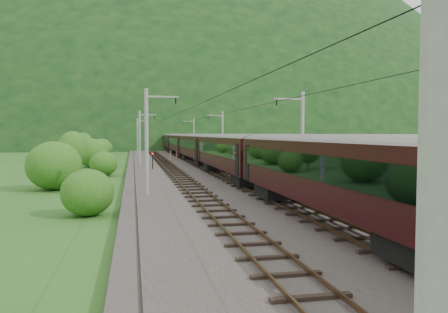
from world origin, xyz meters
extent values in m
plane|color=#255319|center=(0.00, 0.00, 0.00)|extent=(600.00, 600.00, 0.00)
cube|color=#38332D|center=(0.00, 10.00, 0.15)|extent=(14.00, 220.00, 0.30)
cube|color=brown|center=(-3.12, 10.00, 0.49)|extent=(0.08, 220.00, 0.15)
cube|color=brown|center=(-1.68, 10.00, 0.49)|extent=(0.08, 220.00, 0.15)
cube|color=black|center=(-2.40, 10.00, 0.36)|extent=(2.40, 220.00, 0.12)
cube|color=brown|center=(1.68, 10.00, 0.49)|extent=(0.08, 220.00, 0.15)
cube|color=brown|center=(3.12, 10.00, 0.49)|extent=(0.08, 220.00, 0.15)
cube|color=black|center=(2.40, 10.00, 0.36)|extent=(2.40, 220.00, 0.12)
cylinder|color=gray|center=(-6.20, 0.00, 4.30)|extent=(0.28, 0.28, 8.00)
cube|color=gray|center=(-5.00, 0.00, 7.70)|extent=(2.40, 0.12, 0.12)
cylinder|color=black|center=(-4.00, 0.00, 7.40)|extent=(0.10, 0.10, 0.50)
cylinder|color=gray|center=(-6.20, 32.00, 4.30)|extent=(0.28, 0.28, 8.00)
cube|color=gray|center=(-5.00, 32.00, 7.70)|extent=(2.40, 0.12, 0.12)
cylinder|color=black|center=(-4.00, 32.00, 7.40)|extent=(0.10, 0.10, 0.50)
cylinder|color=gray|center=(-6.20, 64.00, 4.30)|extent=(0.28, 0.28, 8.00)
cube|color=gray|center=(-5.00, 64.00, 7.70)|extent=(2.40, 0.12, 0.12)
cylinder|color=black|center=(-4.00, 64.00, 7.40)|extent=(0.10, 0.10, 0.50)
cylinder|color=gray|center=(-6.20, 96.00, 4.30)|extent=(0.28, 0.28, 8.00)
cube|color=gray|center=(-5.00, 96.00, 7.70)|extent=(2.40, 0.12, 0.12)
cylinder|color=black|center=(-4.00, 96.00, 7.40)|extent=(0.10, 0.10, 0.50)
cylinder|color=gray|center=(-6.20, 128.00, 4.30)|extent=(0.28, 0.28, 8.00)
cube|color=gray|center=(-5.00, 128.00, 7.70)|extent=(2.40, 0.12, 0.12)
cylinder|color=black|center=(-4.00, 128.00, 7.40)|extent=(0.10, 0.10, 0.50)
cylinder|color=gray|center=(6.20, 0.00, 4.30)|extent=(0.28, 0.28, 8.00)
cube|color=gray|center=(5.00, 0.00, 7.70)|extent=(2.40, 0.12, 0.12)
cylinder|color=black|center=(4.00, 0.00, 7.40)|extent=(0.10, 0.10, 0.50)
cylinder|color=gray|center=(6.20, 32.00, 4.30)|extent=(0.28, 0.28, 8.00)
cube|color=gray|center=(5.00, 32.00, 7.70)|extent=(2.40, 0.12, 0.12)
cylinder|color=black|center=(4.00, 32.00, 7.40)|extent=(0.10, 0.10, 0.50)
cylinder|color=gray|center=(6.20, 64.00, 4.30)|extent=(0.28, 0.28, 8.00)
cube|color=gray|center=(5.00, 64.00, 7.70)|extent=(2.40, 0.12, 0.12)
cylinder|color=black|center=(4.00, 64.00, 7.40)|extent=(0.10, 0.10, 0.50)
cylinder|color=gray|center=(6.20, 96.00, 4.30)|extent=(0.28, 0.28, 8.00)
cube|color=gray|center=(5.00, 96.00, 7.70)|extent=(2.40, 0.12, 0.12)
cylinder|color=black|center=(4.00, 96.00, 7.40)|extent=(0.10, 0.10, 0.50)
cylinder|color=gray|center=(6.20, 128.00, 4.30)|extent=(0.28, 0.28, 8.00)
cube|color=gray|center=(5.00, 128.00, 7.70)|extent=(2.40, 0.12, 0.12)
cylinder|color=black|center=(4.00, 128.00, 7.40)|extent=(0.10, 0.10, 0.50)
cylinder|color=black|center=(-2.40, 10.00, 7.10)|extent=(0.03, 198.00, 0.03)
cylinder|color=black|center=(2.40, 10.00, 7.10)|extent=(0.03, 198.00, 0.03)
ellipsoid|color=black|center=(0.00, 260.00, 0.00)|extent=(504.00, 360.00, 244.00)
cube|color=black|center=(2.40, -12.58, 3.02)|extent=(2.96, 22.42, 3.06)
cylinder|color=slate|center=(2.40, -12.58, 4.39)|extent=(2.96, 22.31, 2.96)
cube|color=black|center=(0.90, -12.58, 3.38)|extent=(0.05, 19.73, 1.17)
cube|color=black|center=(3.90, -12.58, 3.38)|extent=(0.05, 19.73, 1.17)
cube|color=black|center=(2.40, -20.43, 1.03)|extent=(2.24, 3.26, 0.92)
cube|color=black|center=(2.40, -4.74, 1.03)|extent=(2.24, 3.26, 0.92)
cube|color=black|center=(2.40, 10.71, 3.02)|extent=(2.96, 22.42, 3.06)
cylinder|color=slate|center=(2.40, 10.71, 4.39)|extent=(2.96, 22.31, 2.96)
cube|color=black|center=(0.90, 10.71, 3.38)|extent=(0.05, 19.73, 1.17)
cube|color=black|center=(3.90, 10.71, 3.38)|extent=(0.05, 19.73, 1.17)
cube|color=black|center=(2.40, 2.87, 1.03)|extent=(2.24, 3.26, 0.92)
cube|color=black|center=(2.40, 18.56, 1.03)|extent=(2.24, 3.26, 0.92)
cube|color=black|center=(2.40, 34.01, 3.02)|extent=(2.96, 22.42, 3.06)
cylinder|color=slate|center=(2.40, 34.01, 4.39)|extent=(2.96, 22.31, 2.96)
cube|color=black|center=(0.90, 34.01, 3.38)|extent=(0.05, 19.73, 1.17)
cube|color=black|center=(3.90, 34.01, 3.38)|extent=(0.05, 19.73, 1.17)
cube|color=black|center=(2.40, 26.16, 1.03)|extent=(2.24, 3.26, 0.92)
cube|color=black|center=(2.40, 41.85, 1.03)|extent=(2.24, 3.26, 0.92)
cube|color=black|center=(2.40, 57.30, 3.02)|extent=(2.96, 22.42, 3.06)
cylinder|color=slate|center=(2.40, 57.30, 4.39)|extent=(2.96, 22.31, 2.96)
cube|color=black|center=(0.90, 57.30, 3.38)|extent=(0.05, 19.73, 1.17)
cube|color=black|center=(3.90, 57.30, 3.38)|extent=(0.05, 19.73, 1.17)
cube|color=black|center=(2.40, 49.45, 1.03)|extent=(2.24, 3.26, 0.92)
cube|color=black|center=(2.40, 65.15, 1.03)|extent=(2.24, 3.26, 0.92)
cube|color=black|center=(2.40, 80.59, 3.02)|extent=(2.96, 22.42, 3.06)
cylinder|color=slate|center=(2.40, 80.59, 4.39)|extent=(2.96, 22.31, 2.96)
cube|color=black|center=(0.90, 80.59, 3.38)|extent=(0.05, 19.73, 1.17)
cube|color=black|center=(3.90, 80.59, 3.38)|extent=(0.05, 19.73, 1.17)
cube|color=black|center=(2.40, 72.75, 1.03)|extent=(2.24, 3.26, 0.92)
cube|color=black|center=(2.40, 88.44, 1.03)|extent=(2.24, 3.26, 0.92)
cube|color=navy|center=(2.40, 113.06, 3.02)|extent=(2.96, 18.34, 3.06)
cylinder|color=slate|center=(2.40, 113.06, 4.39)|extent=(2.96, 18.25, 2.96)
cube|color=black|center=(0.90, 113.06, 3.38)|extent=(0.05, 16.14, 1.17)
cube|color=black|center=(3.90, 113.06, 3.38)|extent=(0.05, 16.14, 1.17)
cube|color=black|center=(2.40, 106.64, 1.03)|extent=(2.24, 3.26, 0.92)
cube|color=black|center=(2.40, 119.48, 1.03)|extent=(2.24, 3.26, 0.92)
cube|color=yellow|center=(2.40, 122.03, 2.81)|extent=(3.01, 0.50, 2.75)
cube|color=yellow|center=(2.40, 104.09, 2.81)|extent=(3.01, 0.50, 2.75)
cube|color=black|center=(2.40, 116.06, 5.10)|extent=(0.08, 1.60, 0.92)
cylinder|color=red|center=(-0.73, 43.76, 1.14)|extent=(0.18, 0.18, 1.67)
cylinder|color=red|center=(0.70, 47.47, 1.00)|extent=(0.15, 0.15, 1.40)
cylinder|color=black|center=(-4.71, 24.15, 1.29)|extent=(0.14, 0.14, 1.98)
sphere|color=red|center=(-4.71, 24.15, 2.33)|extent=(0.24, 0.24, 0.24)
ellipsoid|color=#2B5416|center=(-9.90, -6.18, 1.41)|extent=(3.14, 3.14, 2.82)
ellipsoid|color=#2B5416|center=(-13.95, 6.99, 2.14)|extent=(4.75, 4.75, 4.27)
ellipsoid|color=#2B5416|center=(-10.58, 19.10, 1.44)|extent=(3.21, 3.21, 2.89)
ellipsoid|color=#2B5416|center=(-13.00, 33.09, 2.11)|extent=(4.68, 4.68, 4.21)
ellipsoid|color=#2B5416|center=(-15.43, 49.32, 2.03)|extent=(4.50, 4.50, 4.05)
ellipsoid|color=#2B5416|center=(-13.59, 60.72, 1.95)|extent=(4.34, 4.34, 3.91)
ellipsoid|color=#2B5416|center=(-13.75, 77.01, 1.53)|extent=(3.41, 3.41, 3.07)
ellipsoid|color=#2B5416|center=(-9.82, 91.16, 1.53)|extent=(3.40, 3.40, 3.06)
cylinder|color=black|center=(-14.39, 22.51, 1.42)|extent=(0.24, 0.24, 2.84)
ellipsoid|color=#2B5416|center=(-14.39, 22.51, 3.05)|extent=(3.66, 3.66, 4.39)
cylinder|color=black|center=(-16.12, 50.24, 1.39)|extent=(0.24, 0.24, 2.78)
ellipsoid|color=#2B5416|center=(-16.12, 50.24, 2.98)|extent=(3.58, 3.58, 4.29)
ellipsoid|color=#2B5416|center=(10.65, -0.76, 1.27)|extent=(2.83, 2.83, 2.55)
ellipsoid|color=#2B5416|center=(13.59, 17.83, 1.34)|extent=(2.97, 2.97, 2.67)
ellipsoid|color=#2B5416|center=(12.39, 42.93, 1.03)|extent=(2.30, 2.30, 2.07)
ellipsoid|color=#2B5416|center=(9.72, 59.09, 1.51)|extent=(3.37, 3.37, 3.03)
camera|label=1|loc=(-7.22, -33.18, 4.92)|focal=35.00mm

